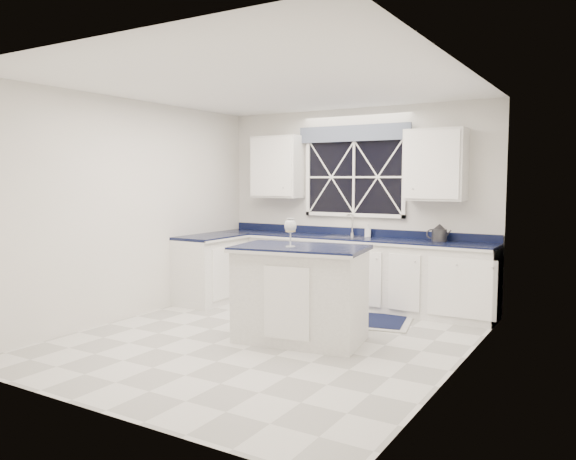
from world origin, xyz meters
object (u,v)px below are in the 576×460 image
Objects in this scene: dishwasher at (277,269)px; kettle at (439,233)px; soap_bottle at (368,230)px; island at (300,293)px; faucet at (352,224)px; wine_glass at (290,227)px.

kettle reaches higher than dishwasher.
dishwasher is 1.49m from soap_bottle.
dishwasher is 0.56× the size of island.
dishwasher is 2.31m from island.
island reaches higher than dishwasher.
island is 4.89× the size of kettle.
soap_bottle is (-0.09, 2.01, 0.52)m from island.
kettle is 1.72× the size of soap_bottle.
faucet is 2.15m from wine_glass.
soap_bottle is (1.34, 0.20, 0.62)m from dishwasher.
soap_bottle is (-0.04, 2.13, -0.20)m from wine_glass.
faucet is at bearing 90.24° from island.
faucet reaches higher than kettle.
dishwasher is 1.31m from faucet.
kettle is at bearing 55.57° from island.
faucet is 2.11m from island.
wine_glass is at bearing -89.01° from soap_bottle.
faucet is 1.00× the size of kettle.
island is 2.20m from kettle.
wine_glass is at bearing -82.56° from faucet.
island is 4.91× the size of wine_glass.
faucet reaches higher than soap_bottle.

